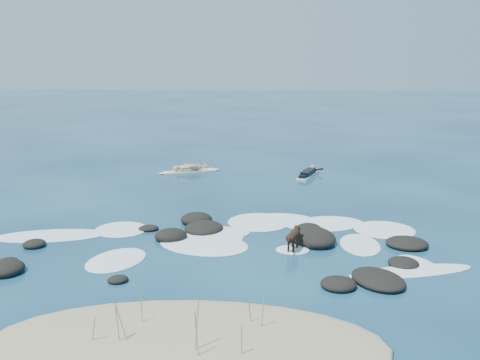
{
  "coord_description": "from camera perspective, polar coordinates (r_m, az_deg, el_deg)",
  "views": [
    {
      "loc": [
        1.67,
        -18.67,
        6.21
      ],
      "look_at": [
        0.61,
        4.0,
        0.9
      ],
      "focal_mm": 40.0,
      "sensor_mm": 36.0,
      "label": 1
    }
  ],
  "objects": [
    {
      "name": "breaking_foam",
      "position": [
        18.9,
        1.24,
        -5.98
      ],
      "size": [
        15.93,
        6.98,
        0.12
      ],
      "color": "white",
      "rests_on": "ground"
    },
    {
      "name": "sand_dune",
      "position": [
        12.28,
        -5.76,
        -17.26
      ],
      "size": [
        9.0,
        4.4,
        0.6
      ],
      "primitive_type": "ellipsoid",
      "color": "#9E8966",
      "rests_on": "ground"
    },
    {
      "name": "dog",
      "position": [
        17.46,
        5.74,
        -5.91
      ],
      "size": [
        0.57,
        1.19,
        0.78
      ],
      "rotation": [
        0.0,
        0.0,
        1.24
      ],
      "color": "black",
      "rests_on": "ground"
    },
    {
      "name": "paddling_surfer_rig",
      "position": [
        28.34,
        7.29,
        0.72
      ],
      "size": [
        1.55,
        2.51,
        0.45
      ],
      "rotation": [
        0.0,
        0.0,
        1.19
      ],
      "color": "white",
      "rests_on": "ground"
    },
    {
      "name": "dune_grass",
      "position": [
        11.86,
        -6.44,
        -15.08
      ],
      "size": [
        3.73,
        1.55,
        1.24
      ],
      "color": "olive",
      "rests_on": "ground"
    },
    {
      "name": "ground",
      "position": [
        19.74,
        -2.32,
        -5.17
      ],
      "size": [
        160.0,
        160.0,
        0.0
      ],
      "primitive_type": "plane",
      "color": "#0A2642",
      "rests_on": "ground"
    },
    {
      "name": "reef_rocks",
      "position": [
        17.79,
        1.67,
        -6.87
      ],
      "size": [
        13.92,
        6.93,
        0.62
      ],
      "color": "black",
      "rests_on": "ground"
    },
    {
      "name": "standing_surfer_rig",
      "position": [
        29.02,
        -5.42,
        2.28
      ],
      "size": [
        3.24,
        1.58,
        1.92
      ],
      "rotation": [
        0.0,
        0.0,
        0.38
      ],
      "color": "#FDF3CB",
      "rests_on": "ground"
    }
  ]
}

